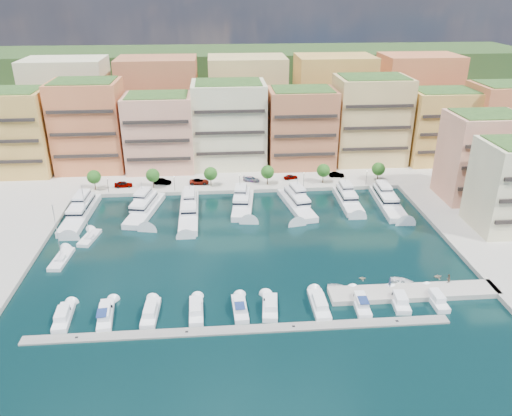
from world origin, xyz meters
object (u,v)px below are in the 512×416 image
object	(u,v)px
tender_2	(402,281)
tender_1	(362,278)
lamppost_0	(108,183)
cruiser_6	(319,305)
tree_1	(153,175)
yacht_1	(145,208)
tree_4	(323,171)
tender_0	(338,287)
yacht_4	(296,203)
car_1	(162,182)
lamppost_1	(174,181)
cruiser_1	(106,315)
car_0	(123,184)
cruiser_9	(436,299)
car_2	(199,181)
tree_2	(211,174)
lamppost_2	(240,179)
yacht_6	(387,200)
yacht_5	(347,199)
sailboat_1	(61,260)
car_5	(337,175)
cruiser_0	(64,317)
tree_5	(378,169)
lamppost_4	(367,175)
yacht_2	(189,209)
car_3	(251,179)
person_0	(390,282)
yacht_0	(81,211)
tender_3	(438,276)
cruiser_3	(196,311)
lamppost_3	(304,177)
person_1	(448,278)
cruiser_4	(240,309)
tree_0	(94,177)

from	to	relation	value
tender_2	tender_1	xyz separation A→B (m)	(-7.34, 1.72, -0.08)
lamppost_0	cruiser_6	bearing A→B (deg)	-49.60
tree_1	yacht_1	bearing A→B (deg)	-93.16
tree_4	tender_0	xyz separation A→B (m)	(-7.78, -52.50, -4.33)
yacht_4	tender_1	world-z (taller)	yacht_4
car_1	lamppost_1	bearing A→B (deg)	-131.48
cruiser_1	car_0	world-z (taller)	car_0
cruiser_9	car_2	size ratio (longest dim) A/B	1.41
lamppost_0	cruiser_1	world-z (taller)	lamppost_0
tree_2	tender_2	world-z (taller)	tree_2
lamppost_2	yacht_6	distance (m)	40.17
yacht_5	tender_1	xyz separation A→B (m)	(-6.31, -37.31, -0.83)
sailboat_1	cruiser_9	bearing A→B (deg)	-15.86
yacht_1	car_5	size ratio (longest dim) A/B	4.65
cruiser_0	tree_5	bearing A→B (deg)	38.32
car_2	cruiser_6	bearing A→B (deg)	-157.61
yacht_5	yacht_4	bearing A→B (deg)	-174.49
cruiser_0	tender_2	distance (m)	62.97
yacht_1	lamppost_4	bearing A→B (deg)	10.70
yacht_1	cruiser_1	bearing A→B (deg)	-92.00
yacht_2	car_3	world-z (taller)	yacht_2
yacht_2	person_0	bearing A→B (deg)	-44.31
tree_2	tree_5	world-z (taller)	same
tree_5	tender_1	size ratio (longest dim) A/B	3.98
yacht_0	person_0	size ratio (longest dim) A/B	11.76
tender_3	car_2	world-z (taller)	car_2
lamppost_1	yacht_4	xyz separation A→B (m)	(32.20, -11.40, -2.73)
yacht_1	car_1	distance (m)	16.67
cruiser_3	tender_3	distance (m)	48.09
lamppost_3	car_0	distance (m)	50.72
tree_2	yacht_0	bearing A→B (deg)	-155.39
tender_3	tree_2	bearing A→B (deg)	39.07
car_2	cruiser_3	bearing A→B (deg)	-177.69
yacht_0	car_5	distance (m)	72.15
tree_4	yacht_6	world-z (taller)	tree_4
yacht_5	yacht_6	distance (m)	10.33
tree_1	person_1	distance (m)	81.44
tree_4	lamppost_2	distance (m)	24.13
cruiser_3	cruiser_4	world-z (taller)	cruiser_4
cruiser_6	car_0	world-z (taller)	car_0
car_3	yacht_4	bearing A→B (deg)	-130.10
cruiser_6	tender_2	distance (m)	18.87
tree_0	car_3	bearing A→B (deg)	3.61
tree_1	lamppost_1	world-z (taller)	tree_1
cruiser_1	car_1	world-z (taller)	car_1
cruiser_0	car_2	world-z (taller)	car_2
lamppost_4	yacht_0	size ratio (longest dim) A/B	0.18
lamppost_1	tender_2	world-z (taller)	lamppost_1
tree_0	person_0	size ratio (longest dim) A/B	2.90
tender_1	tree_0	bearing A→B (deg)	58.08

